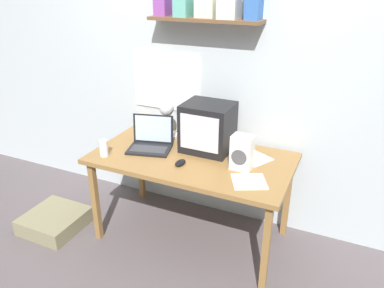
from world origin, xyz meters
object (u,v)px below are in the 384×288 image
object	(u,v)px
crt_monitor	(208,127)
space_heater	(242,153)
open_notebook	(249,181)
floor_cushion	(55,221)
computer_mouse	(180,163)
laptop	(151,140)
juice_glass	(104,149)
loose_paper_near_monitor	(253,158)
desk_lamp	(167,113)
corner_desk	(192,164)

from	to	relation	value
crt_monitor	space_heater	distance (m)	0.39
open_notebook	floor_cushion	world-z (taller)	open_notebook
computer_mouse	floor_cushion	bearing A→B (deg)	-168.08
space_heater	crt_monitor	bearing A→B (deg)	152.78
laptop	floor_cushion	xyz separation A→B (m)	(-0.74, -0.40, -0.71)
juice_glass	loose_paper_near_monitor	xyz separation A→B (m)	(1.02, 0.42, -0.05)
open_notebook	floor_cushion	xyz separation A→B (m)	(-1.58, -0.20, -0.65)
desk_lamp	computer_mouse	size ratio (longest dim) A/B	2.94
juice_glass	space_heater	xyz separation A→B (m)	(0.99, 0.23, 0.07)
crt_monitor	juice_glass	size ratio (longest dim) A/B	2.97
loose_paper_near_monitor	laptop	bearing A→B (deg)	-169.01
open_notebook	loose_paper_near_monitor	size ratio (longest dim) A/B	0.97
desk_lamp	crt_monitor	bearing A→B (deg)	-17.75
corner_desk	laptop	distance (m)	0.37
computer_mouse	space_heater	bearing A→B (deg)	16.74
juice_glass	space_heater	world-z (taller)	space_heater
open_notebook	loose_paper_near_monitor	world-z (taller)	same
corner_desk	open_notebook	distance (m)	0.53
corner_desk	juice_glass	size ratio (longest dim) A/B	11.90
open_notebook	loose_paper_near_monitor	xyz separation A→B (m)	(-0.07, 0.35, 0.00)
laptop	loose_paper_near_monitor	size ratio (longest dim) A/B	1.26
desk_lamp	floor_cushion	distance (m)	1.31
crt_monitor	laptop	distance (m)	0.45
corner_desk	loose_paper_near_monitor	size ratio (longest dim) A/B	4.98
crt_monitor	floor_cushion	bearing A→B (deg)	-153.87
crt_monitor	loose_paper_near_monitor	world-z (taller)	crt_monitor
desk_lamp	computer_mouse	xyz separation A→B (m)	(0.30, -0.37, -0.21)
corner_desk	desk_lamp	xyz separation A→B (m)	(-0.31, 0.21, 0.28)
crt_monitor	space_heater	world-z (taller)	crt_monitor
laptop	crt_monitor	bearing A→B (deg)	5.23
juice_glass	loose_paper_near_monitor	world-z (taller)	juice_glass
desk_lamp	open_notebook	bearing A→B (deg)	-35.67
space_heater	open_notebook	size ratio (longest dim) A/B	0.86
space_heater	juice_glass	bearing A→B (deg)	-164.01
juice_glass	loose_paper_near_monitor	size ratio (longest dim) A/B	0.42
space_heater	open_notebook	world-z (taller)	space_heater
laptop	computer_mouse	xyz separation A→B (m)	(0.33, -0.17, -0.05)
desk_lamp	floor_cushion	bearing A→B (deg)	-151.57
corner_desk	crt_monitor	world-z (taller)	crt_monitor
laptop	juice_glass	distance (m)	0.37
crt_monitor	floor_cushion	distance (m)	1.52
open_notebook	floor_cushion	size ratio (longest dim) A/B	0.63
desk_lamp	open_notebook	world-z (taller)	desk_lamp
corner_desk	laptop	bearing A→B (deg)	178.11
computer_mouse	loose_paper_near_monitor	xyz separation A→B (m)	(0.44, 0.32, -0.01)
computer_mouse	loose_paper_near_monitor	distance (m)	0.55
corner_desk	loose_paper_near_monitor	world-z (taller)	loose_paper_near_monitor
juice_glass	loose_paper_near_monitor	distance (m)	1.11
corner_desk	computer_mouse	world-z (taller)	computer_mouse
crt_monitor	loose_paper_near_monitor	distance (m)	0.41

